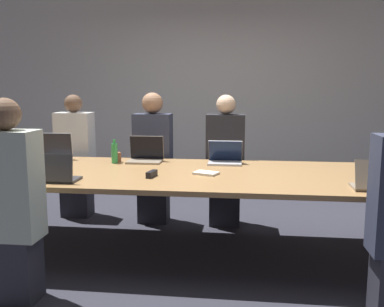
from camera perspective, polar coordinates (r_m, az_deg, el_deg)
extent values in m
plane|color=#2D2D38|center=(3.91, 0.35, -13.17)|extent=(24.00, 24.00, 0.00)
cube|color=beige|center=(6.07, 3.05, 8.20)|extent=(12.00, 0.06, 2.80)
cube|color=#9E7547|center=(3.70, 0.36, -2.85)|extent=(4.65, 1.37, 0.04)
cube|color=#B7B7BC|center=(4.10, 4.41, -1.31)|extent=(0.32, 0.21, 0.02)
cube|color=#B7B7BC|center=(4.15, 4.47, 0.40)|extent=(0.32, 0.10, 0.20)
cube|color=#0F1933|center=(4.14, 4.46, 0.31)|extent=(0.32, 0.09, 0.20)
cube|color=#2D2D38|center=(4.64, 4.40, -6.72)|extent=(0.32, 0.24, 0.45)
cube|color=#232328|center=(4.51, 4.49, 0.56)|extent=(0.40, 0.24, 0.74)
sphere|color=beige|center=(4.47, 4.56, 6.52)|extent=(0.20, 0.20, 0.20)
cube|color=gray|center=(4.20, -6.34, -1.08)|extent=(0.33, 0.23, 0.02)
cube|color=gray|center=(4.29, -6.04, 0.81)|extent=(0.34, 0.04, 0.23)
cube|color=black|center=(4.28, -6.07, 0.77)|extent=(0.33, 0.04, 0.23)
cube|color=#2D2D38|center=(4.75, -5.12, -6.35)|extent=(0.32, 0.24, 0.45)
cube|color=#33384C|center=(4.63, -5.22, 0.75)|extent=(0.40, 0.24, 0.74)
sphere|color=#9E7051|center=(4.59, -5.30, 6.70)|extent=(0.22, 0.22, 0.22)
cylinder|color=brown|center=(4.26, -9.99, -0.49)|extent=(0.08, 0.08, 0.10)
cylinder|color=green|center=(4.20, -10.30, 0.01)|extent=(0.06, 0.06, 0.19)
cylinder|color=green|center=(4.19, -10.34, 1.58)|extent=(0.03, 0.03, 0.04)
cube|color=silver|center=(4.49, -18.23, -0.85)|extent=(0.33, 0.25, 0.02)
cube|color=silver|center=(4.58, -17.66, 1.06)|extent=(0.34, 0.03, 0.25)
cube|color=black|center=(4.57, -17.72, 1.03)|extent=(0.33, 0.03, 0.25)
cube|color=#2D2D38|center=(5.12, -15.06, -5.51)|extent=(0.32, 0.24, 0.45)
cube|color=silver|center=(5.00, -15.33, 1.08)|extent=(0.40, 0.24, 0.74)
sphere|color=brown|center=(4.97, -15.55, 6.43)|extent=(0.20, 0.20, 0.20)
cube|color=#333338|center=(3.54, -17.56, -3.31)|extent=(0.34, 0.21, 0.02)
cube|color=#333338|center=(3.43, -18.37, -1.80)|extent=(0.35, 0.03, 0.21)
cube|color=black|center=(3.44, -18.29, -1.78)|extent=(0.34, 0.03, 0.21)
cube|color=#2D2D38|center=(3.29, -22.56, -14.04)|extent=(0.32, 0.24, 0.45)
cube|color=beige|center=(3.11, -23.20, -3.90)|extent=(0.40, 0.24, 0.74)
sphere|color=brown|center=(3.05, -23.74, 4.84)|extent=(0.21, 0.21, 0.21)
cube|color=gray|center=(3.38, 23.17, -4.20)|extent=(0.32, 0.21, 0.02)
cube|color=gray|center=(3.28, 23.69, -2.61)|extent=(0.33, 0.07, 0.20)
cube|color=black|center=(3.29, 23.64, -2.63)|extent=(0.32, 0.07, 0.20)
cube|color=black|center=(3.52, -5.40, -2.74)|extent=(0.07, 0.16, 0.05)
cube|color=silver|center=(3.62, 1.89, -2.63)|extent=(0.23, 0.20, 0.02)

